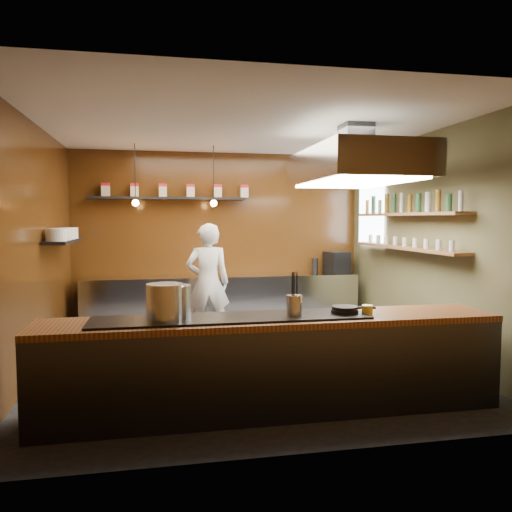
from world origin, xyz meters
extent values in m
plane|color=black|center=(0.00, 0.00, 0.00)|extent=(5.00, 5.00, 0.00)
plane|color=#3D200B|center=(0.00, 2.50, 1.50)|extent=(5.00, 0.00, 5.00)
plane|color=#3D200B|center=(-2.50, 0.00, 1.50)|extent=(0.00, 5.00, 5.00)
plane|color=#4D4E2C|center=(2.50, 0.00, 1.50)|extent=(0.00, 5.00, 5.00)
plane|color=silver|center=(0.00, 0.00, 3.00)|extent=(5.00, 5.00, 0.00)
plane|color=white|center=(2.45, 1.70, 1.90)|extent=(0.00, 1.00, 1.00)
cube|color=silver|center=(0.00, 2.17, 0.45)|extent=(4.60, 0.65, 0.90)
cube|color=#38383D|center=(0.00, -1.60, 0.43)|extent=(4.40, 0.70, 0.86)
cube|color=brown|center=(0.00, -1.60, 0.89)|extent=(4.40, 0.72, 0.06)
cube|color=black|center=(-0.40, -1.60, 0.93)|extent=(2.60, 0.55, 0.02)
cube|color=black|center=(-0.90, 2.36, 2.20)|extent=(2.60, 0.26, 0.04)
cube|color=black|center=(-2.34, 1.00, 1.55)|extent=(0.30, 1.40, 0.04)
cube|color=brown|center=(2.34, 0.30, 1.92)|extent=(0.26, 2.80, 0.04)
cube|color=brown|center=(2.34, 0.30, 1.45)|extent=(0.26, 2.80, 0.04)
cube|color=#38383D|center=(1.30, -0.40, 2.85)|extent=(0.35, 0.35, 0.30)
cube|color=silver|center=(1.30, -0.40, 2.50)|extent=(1.20, 2.00, 0.40)
cube|color=white|center=(1.30, -0.40, 2.29)|extent=(1.00, 1.80, 0.02)
cylinder|color=black|center=(-1.40, 1.70, 2.55)|extent=(0.01, 0.01, 0.90)
sphere|color=orange|center=(-1.40, 1.70, 2.10)|extent=(0.10, 0.10, 0.10)
cylinder|color=black|center=(-0.20, 1.70, 2.55)|extent=(0.01, 0.01, 0.90)
sphere|color=orange|center=(-0.20, 1.70, 2.10)|extent=(0.10, 0.10, 0.10)
cube|color=#BDB29C|center=(-1.90, 2.36, 2.31)|extent=(0.13, 0.13, 0.17)
cube|color=#B01520|center=(-1.90, 2.36, 2.42)|extent=(0.13, 0.13, 0.05)
cube|color=#BDB29C|center=(-1.44, 2.36, 2.31)|extent=(0.13, 0.13, 0.17)
cube|color=#B01520|center=(-1.44, 2.36, 2.42)|extent=(0.13, 0.13, 0.05)
cube|color=#BDB29C|center=(-0.98, 2.36, 2.31)|extent=(0.13, 0.13, 0.17)
cube|color=#B01520|center=(-0.98, 2.36, 2.42)|extent=(0.13, 0.13, 0.05)
cube|color=#BDB29C|center=(-0.52, 2.36, 2.31)|extent=(0.13, 0.13, 0.17)
cube|color=#B01520|center=(-0.52, 2.36, 2.42)|extent=(0.14, 0.13, 0.05)
cube|color=#BDB29C|center=(-0.06, 2.36, 2.31)|extent=(0.13, 0.13, 0.17)
cube|color=#B01520|center=(-0.06, 2.36, 2.42)|extent=(0.14, 0.13, 0.05)
cube|color=#BDB29C|center=(0.40, 2.36, 2.31)|extent=(0.13, 0.13, 0.17)
cube|color=#B01520|center=(0.40, 2.36, 2.42)|extent=(0.14, 0.13, 0.05)
cylinder|color=white|center=(-2.34, 0.55, 1.65)|extent=(0.26, 0.26, 0.16)
cylinder|color=white|center=(-2.34, 0.85, 1.65)|extent=(0.26, 0.26, 0.16)
cylinder|color=white|center=(-2.34, 1.15, 1.65)|extent=(0.26, 0.26, 0.16)
cylinder|color=white|center=(-2.34, 1.45, 1.65)|extent=(0.26, 0.26, 0.16)
cylinder|color=silver|center=(2.34, -1.00, 2.06)|extent=(0.06, 0.06, 0.24)
cylinder|color=#2D5933|center=(2.34, -0.76, 2.06)|extent=(0.06, 0.06, 0.24)
cylinder|color=#8C601E|center=(2.34, -0.53, 2.06)|extent=(0.06, 0.06, 0.24)
cylinder|color=silver|center=(2.34, -0.29, 2.06)|extent=(0.06, 0.06, 0.24)
cylinder|color=#2D5933|center=(2.34, -0.05, 2.06)|extent=(0.06, 0.06, 0.24)
cylinder|color=#8C601E|center=(2.34, 0.18, 2.06)|extent=(0.06, 0.06, 0.24)
cylinder|color=silver|center=(2.34, 0.42, 2.06)|extent=(0.06, 0.06, 0.24)
cylinder|color=#2D5933|center=(2.34, 0.65, 2.06)|extent=(0.06, 0.06, 0.24)
cylinder|color=#8C601E|center=(2.34, 0.89, 2.06)|extent=(0.06, 0.06, 0.24)
cylinder|color=silver|center=(2.34, 1.13, 2.06)|extent=(0.06, 0.06, 0.24)
cylinder|color=#2D5933|center=(2.34, 1.36, 2.06)|extent=(0.06, 0.06, 0.24)
cylinder|color=#8C601E|center=(2.34, 1.60, 2.06)|extent=(0.06, 0.06, 0.24)
cylinder|color=silver|center=(2.34, -0.85, 1.53)|extent=(0.07, 0.07, 0.13)
cylinder|color=silver|center=(2.34, -0.56, 1.53)|extent=(0.07, 0.07, 0.13)
cylinder|color=silver|center=(2.34, -0.28, 1.53)|extent=(0.07, 0.07, 0.13)
cylinder|color=silver|center=(2.34, 0.01, 1.53)|extent=(0.07, 0.07, 0.13)
cylinder|color=silver|center=(2.34, 0.30, 1.53)|extent=(0.07, 0.07, 0.13)
cylinder|color=silver|center=(2.34, 0.59, 1.53)|extent=(0.07, 0.07, 0.13)
cylinder|color=silver|center=(2.34, 0.87, 1.53)|extent=(0.07, 0.07, 0.13)
cylinder|color=silver|center=(2.34, 1.16, 1.53)|extent=(0.07, 0.07, 0.13)
cylinder|color=silver|center=(2.34, 1.45, 1.53)|extent=(0.07, 0.07, 0.13)
cylinder|color=silver|center=(-1.01, -1.62, 1.10)|extent=(0.42, 0.42, 0.33)
cylinder|color=#BABDC2|center=(-0.94, -1.55, 1.09)|extent=(0.32, 0.32, 0.30)
cylinder|color=silver|center=(0.20, -1.65, 1.04)|extent=(0.15, 0.15, 0.19)
cylinder|color=black|center=(0.71, -1.63, 0.96)|extent=(0.27, 0.27, 0.03)
cylinder|color=black|center=(0.71, -1.63, 0.99)|extent=(0.25, 0.25, 0.03)
cylinder|color=black|center=(0.92, -1.67, 0.99)|extent=(0.18, 0.06, 0.02)
cylinder|color=gold|center=(0.93, -1.67, 0.97)|extent=(0.13, 0.13, 0.10)
cube|color=black|center=(2.06, 2.25, 1.09)|extent=(0.45, 0.44, 0.37)
imported|color=silver|center=(-0.34, 1.28, 0.89)|extent=(0.66, 0.44, 1.79)
camera|label=1|loc=(-1.06, -6.17, 1.85)|focal=35.00mm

